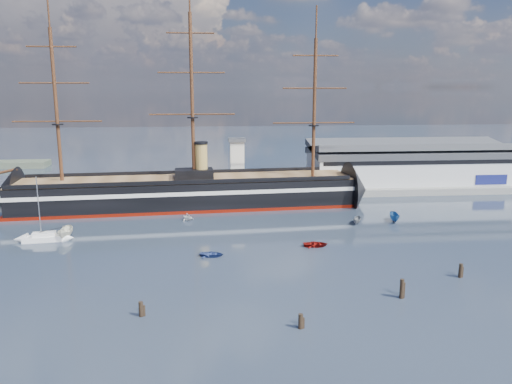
{
  "coord_description": "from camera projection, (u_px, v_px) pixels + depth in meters",
  "views": [
    {
      "loc": [
        -5.26,
        -71.22,
        31.49
      ],
      "look_at": [
        4.92,
        35.0,
        9.0
      ],
      "focal_mm": 35.0,
      "sensor_mm": 36.0,
      "label": 1
    }
  ],
  "objects": [
    {
      "name": "quay_tower",
      "position": [
        237.0,
        163.0,
        145.73
      ],
      "size": [
        5.0,
        5.0,
        15.0
      ],
      "color": "silver",
      "rests_on": "ground"
    },
    {
      "name": "piling_near_right",
      "position": [
        401.0,
        298.0,
        75.88
      ],
      "size": [
        0.64,
        0.64,
        3.77
      ],
      "primitive_type": "cylinder",
      "color": "black",
      "rests_on": "ground"
    },
    {
      "name": "motorboat_c",
      "position": [
        357.0,
        224.0,
        116.92
      ],
      "size": [
        5.27,
        3.8,
        1.99
      ],
      "primitive_type": "imported",
      "rotation": [
        0.0,
        0.0,
        -0.45
      ],
      "color": "slate",
      "rests_on": "ground"
    },
    {
      "name": "ground",
      "position": [
        233.0,
        226.0,
        115.32
      ],
      "size": [
        600.0,
        600.0,
        0.0
      ],
      "primitive_type": "plane",
      "color": "#1D2735",
      "rests_on": "ground"
    },
    {
      "name": "motorboat_f",
      "position": [
        394.0,
        222.0,
        118.96
      ],
      "size": [
        6.83,
        3.66,
        2.59
      ],
      "primitive_type": "imported",
      "rotation": [
        0.0,
        0.0,
        -0.21
      ],
      "color": "#204F89",
      "rests_on": "ground"
    },
    {
      "name": "piling_near_mid",
      "position": [
        300.0,
        328.0,
        66.37
      ],
      "size": [
        0.64,
        0.64,
        2.77
      ],
      "primitive_type": "cylinder",
      "color": "black",
      "rests_on": "ground"
    },
    {
      "name": "motorboat_a",
      "position": [
        66.0,
        239.0,
        105.56
      ],
      "size": [
        7.51,
        2.86,
        2.99
      ],
      "primitive_type": "imported",
      "rotation": [
        0.0,
        0.0,
        -0.02
      ],
      "color": "silver",
      "rests_on": "ground"
    },
    {
      "name": "warehouse",
      "position": [
        409.0,
        163.0,
        158.05
      ],
      "size": [
        63.0,
        21.0,
        11.6
      ],
      "color": "#B7BABC",
      "rests_on": "ground"
    },
    {
      "name": "piling_near_left",
      "position": [
        141.0,
        316.0,
        69.92
      ],
      "size": [
        0.64,
        0.64,
        2.88
      ],
      "primitive_type": "cylinder",
      "color": "black",
      "rests_on": "ground"
    },
    {
      "name": "warship",
      "position": [
        180.0,
        192.0,
        132.76
      ],
      "size": [
        113.38,
        22.13,
        53.94
      ],
      "rotation": [
        0.0,
        0.0,
        0.07
      ],
      "color": "black",
      "rests_on": "ground"
    },
    {
      "name": "sailboat",
      "position": [
        44.0,
        237.0,
        103.78
      ],
      "size": [
        8.8,
        3.53,
        13.69
      ],
      "rotation": [
        0.0,
        0.0,
        0.12
      ],
      "color": "white",
      "rests_on": "ground"
    },
    {
      "name": "piling_far_right",
      "position": [
        460.0,
        277.0,
        84.18
      ],
      "size": [
        0.64,
        0.64,
        3.14
      ],
      "primitive_type": "cylinder",
      "color": "black",
      "rests_on": "ground"
    },
    {
      "name": "motorboat_b",
      "position": [
        212.0,
        256.0,
        94.57
      ],
      "size": [
        1.64,
        2.97,
        1.31
      ],
      "primitive_type": "imported",
      "rotation": [
        0.0,
        0.0,
        1.38
      ],
      "color": "navy",
      "rests_on": "ground"
    },
    {
      "name": "motorboat_d",
      "position": [
        188.0,
        220.0,
        120.14
      ],
      "size": [
        5.73,
        5.29,
        2.0
      ],
      "primitive_type": "imported",
      "rotation": [
        0.0,
        0.0,
        0.68
      ],
      "color": "silver",
      "rests_on": "ground"
    },
    {
      "name": "motorboat_e",
      "position": [
        316.0,
        247.0,
        100.46
      ],
      "size": [
        1.47,
        3.2,
        1.45
      ],
      "primitive_type": "imported",
      "rotation": [
        0.0,
        0.0,
        1.5
      ],
      "color": "maroon",
      "rests_on": "ground"
    },
    {
      "name": "quay",
      "position": [
        260.0,
        193.0,
        151.32
      ],
      "size": [
        180.0,
        18.0,
        2.0
      ],
      "primitive_type": "cube",
      "color": "slate",
      "rests_on": "ground"
    }
  ]
}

